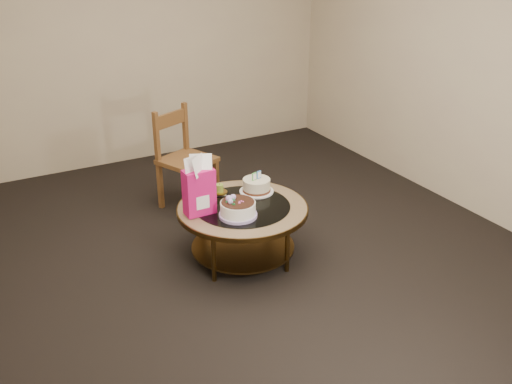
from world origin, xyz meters
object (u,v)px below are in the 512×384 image
coffee_table (243,215)px  gift_bag (199,186)px  decorated_cake (238,210)px  cream_cake (257,186)px  dining_chair (184,158)px

coffee_table → gift_bag: (-0.34, 0.04, 0.30)m
gift_bag → decorated_cake: bearing=-40.3°
cream_cake → dining_chair: bearing=89.8°
dining_chair → cream_cake: bearing=-98.8°
coffee_table → cream_cake: (0.22, 0.17, 0.13)m
dining_chair → gift_bag: bearing=-129.8°
coffee_table → decorated_cake: (-0.11, -0.14, 0.13)m
coffee_table → dining_chair: (-0.04, 1.10, 0.10)m
gift_bag → dining_chair: 1.12m
gift_bag → coffee_table: bearing=-8.2°
decorated_cake → cream_cake: 0.45m
cream_cake → gift_bag: (-0.55, -0.13, 0.17)m
coffee_table → decorated_cake: 0.22m
gift_bag → dining_chair: bearing=73.5°
coffee_table → gift_bag: 0.46m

